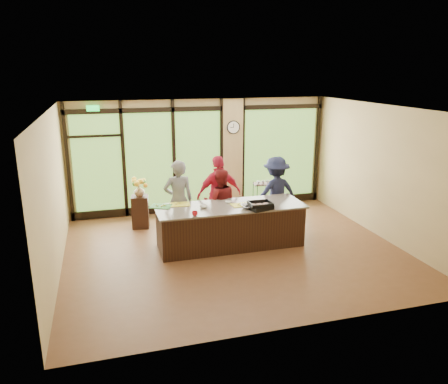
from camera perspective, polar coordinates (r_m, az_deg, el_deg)
floor at (r=9.43m, az=1.33°, el=-7.65°), size 7.00×7.00×0.00m
ceiling at (r=8.68m, az=1.46°, el=10.82°), size 7.00×7.00×0.00m
back_wall at (r=11.77m, az=-2.95°, el=4.75°), size 7.00×0.00×7.00m
left_wall at (r=8.61m, az=-21.46°, el=-0.49°), size 0.00×6.00×6.00m
right_wall at (r=10.50m, az=19.98°, el=2.45°), size 0.00×6.00×6.00m
window_wall at (r=11.78m, az=-2.12°, el=4.25°), size 6.90×0.12×3.00m
island_base at (r=9.53m, az=0.81°, el=-4.54°), size 3.10×1.00×0.88m
countertop at (r=9.38m, az=0.82°, el=-1.90°), size 3.20×1.10×0.04m
wall_clock at (r=11.74m, az=1.23°, el=8.45°), size 0.36×0.04×0.36m
cook_left at (r=9.81m, az=-5.97°, el=-1.08°), size 0.69×0.47×1.83m
cook_midleft at (r=10.05m, az=-0.54°, el=-1.36°), size 0.87×0.73×1.57m
cook_midright at (r=10.16m, az=-0.65°, el=-0.36°), size 1.13×0.58×1.85m
cook_right at (r=10.58m, az=6.77°, el=-0.08°), size 1.20×0.77×1.76m
roasting_pan at (r=9.17m, az=4.75°, el=-1.98°), size 0.55×0.48×0.08m
mixing_bowl at (r=9.20m, az=3.25°, el=-1.91°), size 0.32×0.32×0.08m
cutting_board_left at (r=9.40m, az=-8.27°, el=-1.86°), size 0.54×0.49×0.01m
cutting_board_center at (r=9.49m, az=-5.76°, el=-1.61°), size 0.45×0.36×0.01m
cutting_board_right at (r=9.41m, az=2.20°, el=-1.70°), size 0.41×0.32×0.01m
prep_bowl_near at (r=9.23m, az=-2.68°, el=-1.92°), size 0.22×0.22×0.05m
prep_bowl_mid at (r=9.35m, az=2.81°, el=-1.73°), size 0.16×0.16×0.04m
prep_bowl_far at (r=9.56m, az=0.57°, el=-1.33°), size 0.17×0.17×0.03m
red_ramekin at (r=8.74m, az=-3.83°, el=-2.83°), size 0.15×0.15×0.09m
flower_stand at (r=10.83m, az=-10.87°, el=-2.53°), size 0.45×0.45×0.80m
flower_vase at (r=10.68m, az=-11.02°, el=0.17°), size 0.26×0.26×0.27m
bar_cart at (r=11.90m, az=5.36°, el=-0.08°), size 0.67×0.46×0.85m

